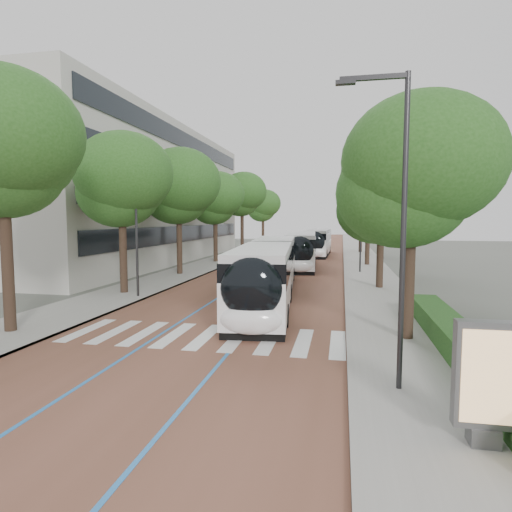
{
  "coord_description": "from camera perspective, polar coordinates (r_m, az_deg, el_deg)",
  "views": [
    {
      "loc": [
        5.28,
        -14.32,
        4.52
      ],
      "look_at": [
        0.49,
        9.46,
        2.4
      ],
      "focal_mm": 30.0,
      "sensor_mm": 36.0,
      "label": 1
    }
  ],
  "objects": [
    {
      "name": "kerb_right",
      "position": [
        54.5,
        11.68,
        0.2
      ],
      "size": [
        0.2,
        140.0,
        0.14
      ],
      "primitive_type": "cube",
      "color": "gray",
      "rests_on": "ground"
    },
    {
      "name": "ad_panel",
      "position": [
        9.67,
        28.32,
        -14.4
      ],
      "size": [
        1.19,
        0.46,
        2.46
      ],
      "rotation": [
        0.0,
        0.0,
        0.02
      ],
      "color": "#59595B",
      "rests_on": "sidewalk_right"
    },
    {
      "name": "ground",
      "position": [
        15.92,
        -8.66,
        -11.56
      ],
      "size": [
        160.0,
        160.0,
        0.0
      ],
      "primitive_type": "plane",
      "color": "#51544C",
      "rests_on": "ground"
    },
    {
      "name": "bus_queued_1",
      "position": [
        52.76,
        8.29,
        1.8
      ],
      "size": [
        2.78,
        12.45,
        3.2
      ],
      "rotation": [
        0.0,
        0.0,
        -0.02
      ],
      "color": "white",
      "rests_on": "ground"
    },
    {
      "name": "lane_line_right",
      "position": [
        54.63,
        7.48,
        0.23
      ],
      "size": [
        0.12,
        126.0,
        0.01
      ],
      "primitive_type": "cube",
      "color": "#2670BE",
      "rests_on": "road"
    },
    {
      "name": "sidewalk_right",
      "position": [
        54.55,
        13.68,
        0.17
      ],
      "size": [
        4.0,
        140.0,
        0.12
      ],
      "primitive_type": "cube",
      "color": "gray",
      "rests_on": "ground"
    },
    {
      "name": "bus_queued_0",
      "position": [
        39.38,
        6.08,
        0.75
      ],
      "size": [
        3.26,
        12.53,
        3.2
      ],
      "rotation": [
        0.0,
        0.0,
        0.06
      ],
      "color": "white",
      "rests_on": "ground"
    },
    {
      "name": "lead_bus",
      "position": [
        23.86,
        1.76,
        -1.97
      ],
      "size": [
        4.16,
        18.54,
        3.2
      ],
      "rotation": [
        0.0,
        0.0,
        0.09
      ],
      "color": "black",
      "rests_on": "ground"
    },
    {
      "name": "trees_left",
      "position": [
        40.22,
        -7.24,
        8.2
      ],
      "size": [
        6.26,
        60.57,
        9.94
      ],
      "color": "black",
      "rests_on": "ground"
    },
    {
      "name": "office_building",
      "position": [
        49.09,
        -19.09,
        7.62
      ],
      "size": [
        18.11,
        40.0,
        14.0
      ],
      "color": "#9A978E",
      "rests_on": "ground"
    },
    {
      "name": "kerb_left",
      "position": [
        55.58,
        0.06,
        0.39
      ],
      "size": [
        0.2,
        140.0,
        0.14
      ],
      "primitive_type": "cube",
      "color": "gray",
      "rests_on": "ground"
    },
    {
      "name": "zebra_crossing",
      "position": [
        16.75,
        -6.82,
        -10.61
      ],
      "size": [
        10.55,
        3.6,
        0.01
      ],
      "color": "silver",
      "rests_on": "ground"
    },
    {
      "name": "lane_line_left",
      "position": [
        54.94,
        4.15,
        0.29
      ],
      "size": [
        0.12,
        126.0,
        0.01
      ],
      "primitive_type": "cube",
      "color": "#2670BE",
      "rests_on": "road"
    },
    {
      "name": "hedge",
      "position": [
        15.35,
        25.82,
        -10.62
      ],
      "size": [
        1.2,
        14.0,
        0.8
      ],
      "primitive_type": "cube",
      "color": "#164017",
      "rests_on": "sidewalk_right"
    },
    {
      "name": "lamp_post_left",
      "position": [
        25.06,
        -15.67,
        3.89
      ],
      "size": [
        0.14,
        0.14,
        8.0
      ],
      "primitive_type": "cylinder",
      "color": "#2A292C",
      "rests_on": "sidewalk_left"
    },
    {
      "name": "sidewalk_left",
      "position": [
        55.98,
        -1.85,
        0.43
      ],
      "size": [
        4.0,
        140.0,
        0.12
      ],
      "primitive_type": "cube",
      "color": "gray",
      "rests_on": "ground"
    },
    {
      "name": "streetlight_far",
      "position": [
        36.35,
        13.55,
        5.33
      ],
      "size": [
        1.82,
        0.2,
        8.0
      ],
      "color": "#2A292C",
      "rests_on": "sidewalk_right"
    },
    {
      "name": "road",
      "position": [
        54.76,
        5.81,
        0.25
      ],
      "size": [
        11.0,
        140.0,
        0.02
      ],
      "primitive_type": "cube",
      "color": "brown",
      "rests_on": "ground"
    },
    {
      "name": "streetlight_near",
      "position": [
        11.4,
        18.25,
        6.24
      ],
      "size": [
        1.82,
        0.2,
        8.0
      ],
      "color": "#2A292C",
      "rests_on": "sidewalk_right"
    },
    {
      "name": "trees_right",
      "position": [
        33.26,
        15.67,
        7.2
      ],
      "size": [
        5.95,
        47.23,
        8.37
      ],
      "color": "black",
      "rests_on": "ground"
    }
  ]
}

